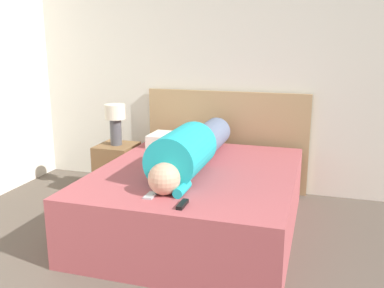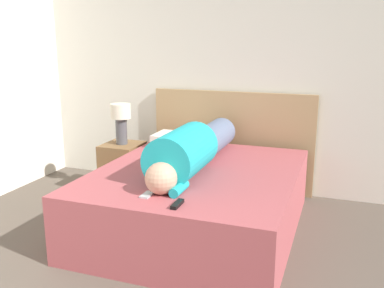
{
  "view_description": "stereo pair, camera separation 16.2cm",
  "coord_description": "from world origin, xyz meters",
  "px_view_note": "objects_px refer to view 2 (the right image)",
  "views": [
    {
      "loc": [
        0.96,
        -0.43,
        1.56
      ],
      "look_at": [
        0.02,
        2.65,
        0.77
      ],
      "focal_mm": 40.0,
      "sensor_mm": 36.0,
      "label": 1
    },
    {
      "loc": [
        1.11,
        -0.38,
        1.56
      ],
      "look_at": [
        0.02,
        2.65,
        0.77
      ],
      "focal_mm": 40.0,
      "sensor_mm": 36.0,
      "label": 2
    }
  ],
  "objects_px": {
    "nightstand": "(123,168)",
    "table_lamp": "(121,119)",
    "bed": "(198,199)",
    "cell_phone": "(147,195)",
    "pillow_near_headboard": "(183,141)",
    "tv_remote": "(177,204)",
    "person_lying": "(192,149)"
  },
  "relations": [
    {
      "from": "table_lamp",
      "to": "pillow_near_headboard",
      "type": "bearing_deg",
      "value": 9.98
    },
    {
      "from": "person_lying",
      "to": "cell_phone",
      "type": "distance_m",
      "value": 0.71
    },
    {
      "from": "pillow_near_headboard",
      "to": "table_lamp",
      "type": "bearing_deg",
      "value": -170.02
    },
    {
      "from": "nightstand",
      "to": "person_lying",
      "type": "distance_m",
      "value": 1.2
    },
    {
      "from": "tv_remote",
      "to": "pillow_near_headboard",
      "type": "bearing_deg",
      "value": 109.85
    },
    {
      "from": "tv_remote",
      "to": "cell_phone",
      "type": "xyz_separation_m",
      "value": [
        -0.26,
        0.1,
        -0.01
      ]
    },
    {
      "from": "bed",
      "to": "tv_remote",
      "type": "distance_m",
      "value": 0.84
    },
    {
      "from": "nightstand",
      "to": "tv_remote",
      "type": "height_order",
      "value": "tv_remote"
    },
    {
      "from": "nightstand",
      "to": "table_lamp",
      "type": "bearing_deg",
      "value": 104.04
    },
    {
      "from": "bed",
      "to": "nightstand",
      "type": "relative_size",
      "value": 3.65
    },
    {
      "from": "person_lying",
      "to": "nightstand",
      "type": "bearing_deg",
      "value": 149.73
    },
    {
      "from": "nightstand",
      "to": "person_lying",
      "type": "xyz_separation_m",
      "value": [
        0.97,
        -0.56,
        0.42
      ]
    },
    {
      "from": "nightstand",
      "to": "tv_remote",
      "type": "distance_m",
      "value": 1.8
    },
    {
      "from": "nightstand",
      "to": "pillow_near_headboard",
      "type": "distance_m",
      "value": 0.71
    },
    {
      "from": "nightstand",
      "to": "tv_remote",
      "type": "relative_size",
      "value": 3.48
    },
    {
      "from": "bed",
      "to": "pillow_near_headboard",
      "type": "height_order",
      "value": "pillow_near_headboard"
    },
    {
      "from": "person_lying",
      "to": "tv_remote",
      "type": "xyz_separation_m",
      "value": [
        0.19,
        -0.79,
        -0.15
      ]
    },
    {
      "from": "bed",
      "to": "cell_phone",
      "type": "bearing_deg",
      "value": -100.87
    },
    {
      "from": "tv_remote",
      "to": "nightstand",
      "type": "bearing_deg",
      "value": 130.29
    },
    {
      "from": "bed",
      "to": "table_lamp",
      "type": "distance_m",
      "value": 1.28
    },
    {
      "from": "person_lying",
      "to": "table_lamp",
      "type": "bearing_deg",
      "value": 149.73
    },
    {
      "from": "table_lamp",
      "to": "pillow_near_headboard",
      "type": "relative_size",
      "value": 0.74
    },
    {
      "from": "person_lying",
      "to": "cell_phone",
      "type": "height_order",
      "value": "person_lying"
    },
    {
      "from": "tv_remote",
      "to": "cell_phone",
      "type": "bearing_deg",
      "value": 158.66
    },
    {
      "from": "pillow_near_headboard",
      "to": "nightstand",
      "type": "bearing_deg",
      "value": -170.02
    },
    {
      "from": "nightstand",
      "to": "person_lying",
      "type": "height_order",
      "value": "person_lying"
    },
    {
      "from": "nightstand",
      "to": "pillow_near_headboard",
      "type": "xyz_separation_m",
      "value": [
        0.62,
        0.11,
        0.32
      ]
    },
    {
      "from": "bed",
      "to": "nightstand",
      "type": "distance_m",
      "value": 1.17
    },
    {
      "from": "table_lamp",
      "to": "tv_remote",
      "type": "distance_m",
      "value": 1.8
    },
    {
      "from": "cell_phone",
      "to": "table_lamp",
      "type": "bearing_deg",
      "value": 125.29
    },
    {
      "from": "bed",
      "to": "table_lamp",
      "type": "bearing_deg",
      "value": 150.66
    },
    {
      "from": "pillow_near_headboard",
      "to": "cell_phone",
      "type": "xyz_separation_m",
      "value": [
        0.27,
        -1.37,
        -0.06
      ]
    }
  ]
}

